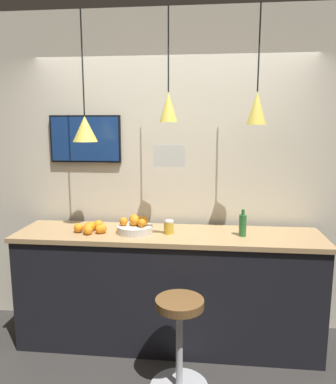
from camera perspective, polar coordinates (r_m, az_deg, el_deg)
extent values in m
plane|color=#33302D|center=(3.14, -1.17, -26.94)|extent=(14.00, 14.00, 0.00)
cube|color=beige|center=(3.48, 0.72, 2.82)|extent=(8.00, 0.06, 2.90)
cube|color=black|center=(3.35, 0.00, -14.79)|extent=(2.53, 0.56, 0.96)
cube|color=tan|center=(3.17, 0.00, -6.59)|extent=(2.57, 0.60, 0.04)
cylinder|color=#B7B7BC|center=(2.89, 1.74, -22.60)|extent=(0.05, 0.05, 0.62)
cylinder|color=brown|center=(2.73, 1.78, -16.61)|extent=(0.34, 0.34, 0.06)
cylinder|color=beige|center=(3.18, -5.07, -5.66)|extent=(0.30, 0.30, 0.06)
sphere|color=orange|center=(3.11, -4.02, -4.73)|extent=(0.07, 0.07, 0.07)
sphere|color=orange|center=(3.22, -5.16, -4.14)|extent=(0.08, 0.08, 0.08)
sphere|color=orange|center=(3.15, -3.81, -4.40)|extent=(0.08, 0.08, 0.08)
sphere|color=orange|center=(3.16, -5.09, -4.41)|extent=(0.08, 0.08, 0.08)
sphere|color=orange|center=(3.17, -6.79, -4.49)|extent=(0.07, 0.07, 0.07)
sphere|color=orange|center=(3.29, -12.05, -5.19)|extent=(0.08, 0.08, 0.08)
sphere|color=orange|center=(3.18, -12.10, -5.74)|extent=(0.07, 0.07, 0.07)
sphere|color=orange|center=(3.26, -13.49, -5.34)|extent=(0.08, 0.08, 0.08)
sphere|color=orange|center=(3.19, -10.02, -5.54)|extent=(0.08, 0.08, 0.08)
sphere|color=orange|center=(3.28, -11.73, -5.16)|extent=(0.08, 0.08, 0.08)
sphere|color=orange|center=(3.19, -10.38, -5.61)|extent=(0.07, 0.07, 0.07)
sphere|color=orange|center=(3.30, -10.56, -4.98)|extent=(0.09, 0.09, 0.09)
sphere|color=orange|center=(3.23, -12.07, -5.43)|extent=(0.08, 0.08, 0.08)
cylinder|color=#286B33|center=(3.12, 11.31, -5.01)|extent=(0.06, 0.06, 0.18)
cylinder|color=#286B33|center=(3.09, 11.38, -3.02)|extent=(0.03, 0.03, 0.04)
cylinder|color=gold|center=(3.13, 0.13, -5.48)|extent=(0.08, 0.08, 0.10)
cylinder|color=white|center=(3.12, 0.13, -4.48)|extent=(0.08, 0.08, 0.01)
cylinder|color=black|center=(3.26, -12.91, 18.59)|extent=(0.01, 0.01, 0.83)
cone|color=#EAD14C|center=(3.22, -12.54, 9.37)|extent=(0.21, 0.21, 0.21)
sphere|color=#F9EFCC|center=(3.22, -12.48, 7.84)|extent=(0.04, 0.04, 0.04)
cylinder|color=black|center=(3.13, 0.06, 20.91)|extent=(0.01, 0.01, 0.65)
cone|color=#EAD14C|center=(3.07, 0.06, 12.80)|extent=(0.15, 0.15, 0.24)
sphere|color=#F9EFCC|center=(3.07, 0.06, 10.98)|extent=(0.04, 0.04, 0.04)
cylinder|color=black|center=(3.13, 13.73, 20.59)|extent=(0.01, 0.01, 0.65)
cone|color=#EAD14C|center=(3.08, 13.38, 12.31)|extent=(0.15, 0.15, 0.25)
sphere|color=#F9EFCC|center=(3.08, 13.29, 10.31)|extent=(0.04, 0.04, 0.04)
cube|color=black|center=(3.57, -12.47, 7.90)|extent=(0.66, 0.04, 0.43)
cube|color=navy|center=(3.55, -12.56, 7.89)|extent=(0.63, 0.01, 0.40)
cube|color=white|center=(2.83, 0.21, 5.54)|extent=(0.24, 0.01, 0.17)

